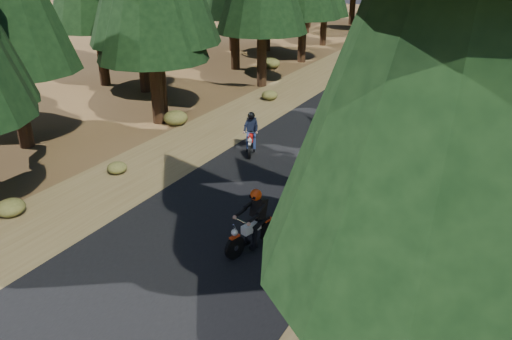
{
  "coord_description": "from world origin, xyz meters",
  "views": [
    {
      "loc": [
        6.12,
        -9.81,
        6.77
      ],
      "look_at": [
        0.0,
        1.5,
        1.1
      ],
      "focal_mm": 35.0,
      "sensor_mm": 36.0,
      "label": 1
    }
  ],
  "objects": [
    {
      "name": "ground",
      "position": [
        0.0,
        0.0,
        0.0
      ],
      "size": [
        120.0,
        120.0,
        0.0
      ],
      "primitive_type": "plane",
      "color": "#483219",
      "rests_on": "ground"
    },
    {
      "name": "road",
      "position": [
        0.0,
        5.0,
        0.01
      ],
      "size": [
        6.0,
        100.0,
        0.01
      ],
      "primitive_type": "cube",
      "color": "black",
      "rests_on": "ground"
    },
    {
      "name": "shoulder_l",
      "position": [
        -4.6,
        5.0,
        0.0
      ],
      "size": [
        3.2,
        100.0,
        0.01
      ],
      "primitive_type": "cube",
      "color": "brown",
      "rests_on": "ground"
    },
    {
      "name": "shoulder_r",
      "position": [
        4.6,
        5.0,
        0.0
      ],
      "size": [
        3.2,
        100.0,
        0.01
      ],
      "primitive_type": "cube",
      "color": "brown",
      "rests_on": "ground"
    },
    {
      "name": "understory_shrubs",
      "position": [
        1.06,
        8.91,
        0.29
      ],
      "size": [
        15.47,
        29.47,
        0.69
      ],
      "color": "#474C1E",
      "rests_on": "ground"
    },
    {
      "name": "rider_lead",
      "position": [
        1.03,
        -0.62,
        0.53
      ],
      "size": [
        0.99,
        1.84,
        1.57
      ],
      "rotation": [
        0.0,
        0.0,
        2.87
      ],
      "color": "silver",
      "rests_on": "road"
    },
    {
      "name": "rider_follow",
      "position": [
        -2.09,
        4.99,
        0.5
      ],
      "size": [
        1.14,
        1.73,
        1.49
      ],
      "rotation": [
        0.0,
        0.0,
        3.56
      ],
      "color": "#A3100A",
      "rests_on": "road"
    }
  ]
}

